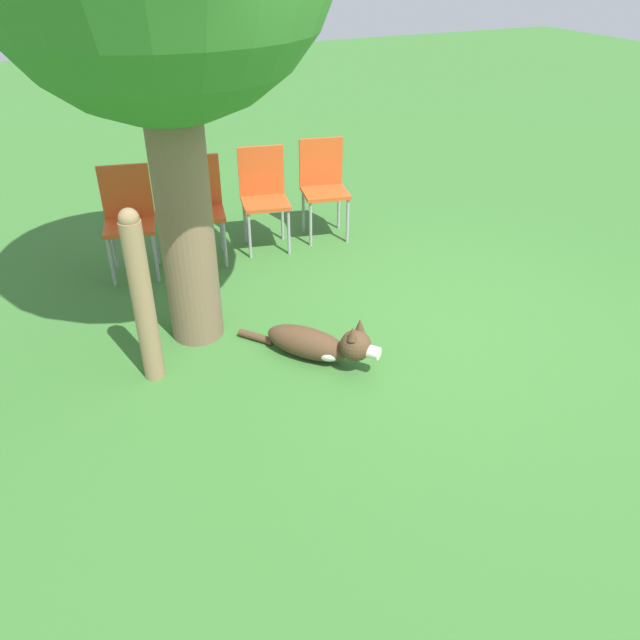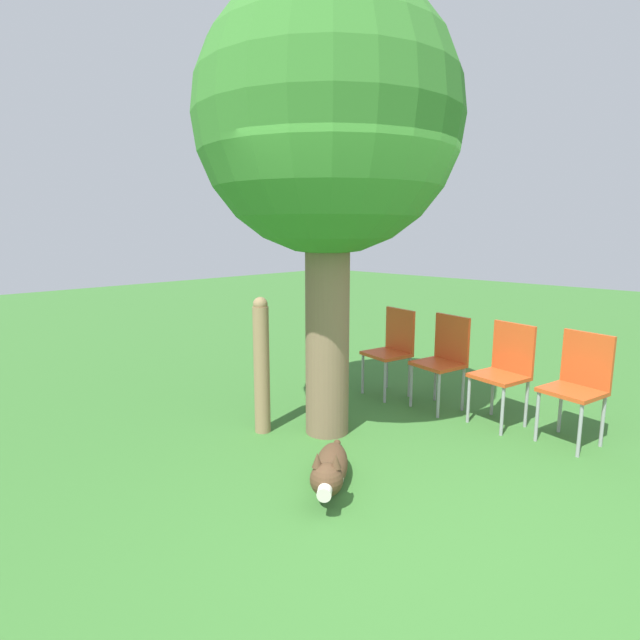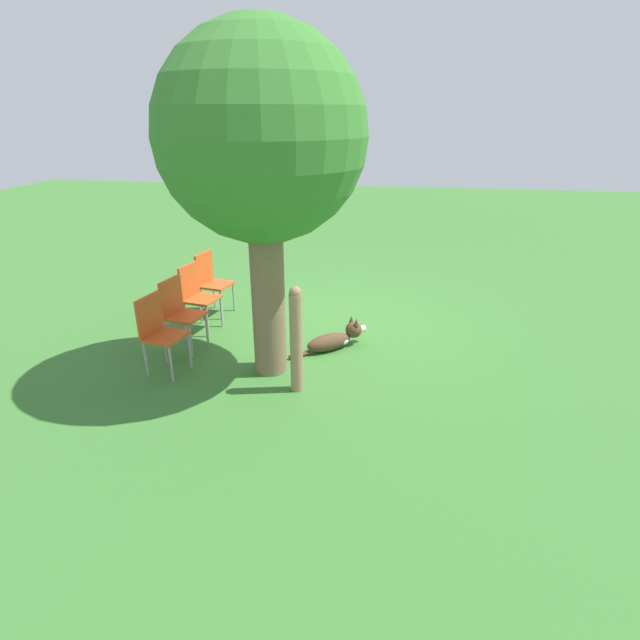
% 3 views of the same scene
% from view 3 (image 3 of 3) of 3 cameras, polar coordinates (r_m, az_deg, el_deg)
% --- Properties ---
extents(ground_plane, '(30.00, 30.00, 0.00)m').
position_cam_3_polar(ground_plane, '(7.42, 1.38, -0.82)').
color(ground_plane, '#38702D').
extents(oak_tree, '(2.22, 2.22, 3.85)m').
position_cam_3_polar(oak_tree, '(5.53, -6.71, 19.69)').
color(oak_tree, '#7A6047').
rests_on(oak_tree, ground_plane).
extents(dog, '(0.96, 0.79, 0.39)m').
position_cam_3_polar(dog, '(6.72, 1.82, -2.18)').
color(dog, '#513823').
rests_on(dog, ground_plane).
extents(fence_post, '(0.14, 0.14, 1.26)m').
position_cam_3_polar(fence_post, '(5.53, -2.73, -2.24)').
color(fence_post, '#937551').
rests_on(fence_post, ground_plane).
extents(red_chair_0, '(0.50, 0.52, 0.97)m').
position_cam_3_polar(red_chair_0, '(7.94, -12.34, 4.61)').
color(red_chair_0, '#D14C1E').
rests_on(red_chair_0, ground_plane).
extents(red_chair_1, '(0.50, 0.52, 0.97)m').
position_cam_3_polar(red_chair_1, '(7.37, -13.93, 3.03)').
color(red_chair_1, '#D14C1E').
rests_on(red_chair_1, ground_plane).
extents(red_chair_2, '(0.50, 0.52, 0.97)m').
position_cam_3_polar(red_chair_2, '(6.81, -15.78, 1.19)').
color(red_chair_2, '#D14C1E').
rests_on(red_chair_2, ground_plane).
extents(red_chair_3, '(0.50, 0.52, 0.97)m').
position_cam_3_polar(red_chair_3, '(6.27, -17.94, -0.97)').
color(red_chair_3, '#D14C1E').
rests_on(red_chair_3, ground_plane).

